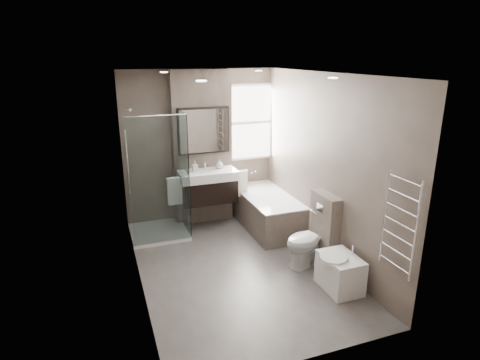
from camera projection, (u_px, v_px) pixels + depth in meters
name	position (u px, v px, depth m)	size (l,w,h in m)	color
room	(237.00, 177.00, 5.19)	(2.70, 3.90, 2.70)	#524E4C
vanity_pier	(202.00, 148.00, 6.78)	(1.00, 0.25, 2.60)	#60544B
vanity	(208.00, 186.00, 6.63)	(0.95, 0.47, 0.66)	black
mirror_cabinet	(204.00, 131.00, 6.53)	(0.86, 0.08, 0.76)	black
towel_left	(175.00, 191.00, 6.44)	(0.24, 0.06, 0.44)	white
towel_right	(240.00, 184.00, 6.80)	(0.24, 0.06, 0.44)	white
shower_enclosure	(164.00, 207.00, 6.39)	(0.90, 0.90, 2.00)	white
bathtub	(267.00, 209.00, 6.77)	(0.75, 1.60, 0.57)	#60544B
window	(249.00, 122.00, 7.05)	(0.98, 0.06, 1.33)	white
toilet	(309.00, 240.00, 5.55)	(0.41, 0.72, 0.73)	white
cistern_box	(325.00, 228.00, 5.60)	(0.19, 0.55, 1.00)	#60544B
bidet	(340.00, 272.00, 4.98)	(0.48, 0.56, 0.57)	white
towel_radiator	(400.00, 224.00, 4.21)	(0.03, 0.49, 1.10)	silver
soap_bottle_a	(195.00, 166.00, 6.48)	(0.08, 0.08, 0.18)	white
soap_bottle_b	(220.00, 164.00, 6.67)	(0.12, 0.12, 0.15)	white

